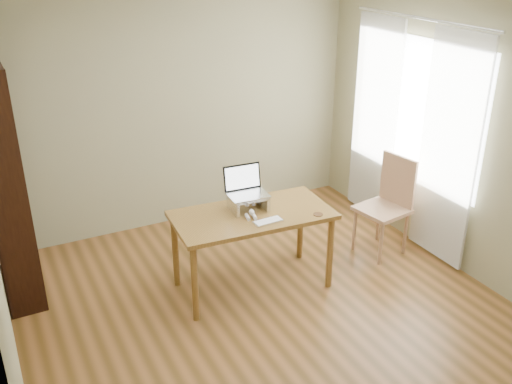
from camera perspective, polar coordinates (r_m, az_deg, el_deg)
name	(u,v)px	position (r m, az deg, el deg)	size (l,w,h in m)	color
room	(285,181)	(4.27, 2.97, 1.07)	(4.04, 4.54, 2.64)	#553916
bookshelf	(4,185)	(5.29, -23.86, 0.69)	(0.30, 0.90, 2.10)	black
curtains	(409,132)	(5.98, 15.03, 5.81)	(0.03, 1.90, 2.25)	white
desk	(252,223)	(5.06, -0.37, -3.11)	(1.45, 0.79, 0.75)	brown
laptop_stand	(248,201)	(5.05, -0.79, -0.92)	(0.32, 0.25, 0.13)	silver
laptop	(245,187)	(5.05, -1.10, 0.48)	(0.36, 0.31, 0.24)	silver
keyboard	(268,221)	(4.86, 1.22, -2.96)	(0.26, 0.12, 0.02)	silver
coaster	(318,214)	(5.02, 6.23, -2.24)	(0.09, 0.09, 0.01)	#56341D
cat	(244,202)	(5.07, -1.17, -0.99)	(0.25, 0.49, 0.16)	#3F3832
chair	(389,202)	(5.86, 13.14, -0.98)	(0.51, 0.51, 1.00)	tan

